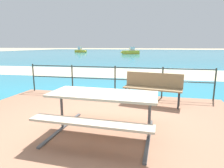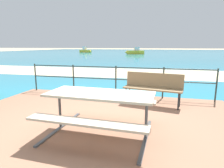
% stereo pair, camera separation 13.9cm
% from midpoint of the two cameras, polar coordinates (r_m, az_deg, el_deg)
% --- Properties ---
extents(ground_plane, '(240.00, 240.00, 0.00)m').
position_cam_midpoint_polar(ground_plane, '(4.07, -7.24, -12.64)').
color(ground_plane, tan).
extents(patio_paving, '(6.40, 5.20, 0.06)m').
position_cam_midpoint_polar(patio_paving, '(4.06, -7.25, -12.25)').
color(patio_paving, '#996B51').
rests_on(patio_paving, ground).
extents(sea_water, '(90.00, 90.00, 0.01)m').
position_cam_midpoint_polar(sea_water, '(43.54, 10.91, 8.93)').
color(sea_water, teal).
rests_on(sea_water, ground).
extents(beach_strip, '(54.10, 5.82, 0.01)m').
position_cam_midpoint_polar(beach_strip, '(11.86, 6.14, 3.28)').
color(beach_strip, beige).
rests_on(beach_strip, ground).
extents(picnic_table, '(1.94, 1.64, 0.76)m').
position_cam_midpoint_polar(picnic_table, '(3.44, -3.87, -5.36)').
color(picnic_table, '#BCAD93').
rests_on(picnic_table, patio_paving).
extents(park_bench, '(1.61, 0.69, 0.85)m').
position_cam_midpoint_polar(park_bench, '(5.36, 11.30, -0.34)').
color(park_bench, '#8C704C').
rests_on(park_bench, patio_paving).
extents(railing_fence, '(5.94, 0.04, 0.96)m').
position_cam_midpoint_polar(railing_fence, '(6.16, 0.26, 2.23)').
color(railing_fence, '#2D3833').
rests_on(railing_fence, patio_paving).
extents(boat_near, '(3.88, 2.13, 1.42)m').
position_cam_midpoint_polar(boat_near, '(38.80, 5.40, 9.50)').
color(boat_near, yellow).
rests_on(boat_near, sea_water).
extents(boat_mid, '(3.80, 2.33, 1.43)m').
position_cam_midpoint_polar(boat_mid, '(48.70, -9.35, 9.73)').
color(boat_mid, yellow).
rests_on(boat_mid, sea_water).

